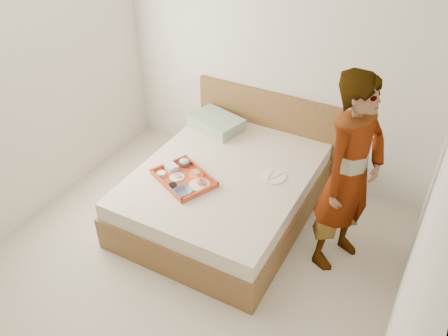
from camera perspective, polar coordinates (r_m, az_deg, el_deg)
The scene contains 17 objects.
ground at distance 4.17m, azimuth -6.22°, elevation -13.71°, with size 3.50×4.00×0.01m, color #C0B5A2.
wall_back at distance 4.83m, azimuth 6.27°, elevation 13.16°, with size 3.50×0.01×2.60m, color silver.
wall_right at distance 2.85m, azimuth 23.01°, elevation -8.81°, with size 0.01×4.00×2.60m, color silver.
bed at distance 4.60m, azimuth 0.05°, elevation -3.04°, with size 1.65×2.00×0.53m, color brown.
headboard at distance 5.20m, azimuth 5.16°, elevation 4.75°, with size 1.65×0.06×0.95m, color brown.
pillow at distance 5.07m, azimuth -0.97°, elevation 5.65°, with size 0.55×0.38×0.13m, color #97B695.
tray at distance 4.33m, azimuth -5.01°, elevation -1.25°, with size 0.56×0.41×0.05m, color #C3421E.
prawn_plate at distance 4.24m, azimuth -3.07°, elevation -2.11°, with size 0.19×0.19×0.01m, color white.
navy_bowl_big at distance 4.15m, azimuth -5.16°, elevation -3.00°, with size 0.16×0.16×0.04m, color #141642.
sauce_dish at distance 4.23m, azimuth -6.36°, elevation -2.23°, with size 0.08×0.08×0.03m, color black.
meat_plate at distance 4.35m, azimuth -5.86°, elevation -1.13°, with size 0.14×0.14×0.01m, color white.
bread_plate at distance 4.37m, azimuth -3.44°, elevation -0.82°, with size 0.14×0.14×0.01m, color orange.
salad_bowl at distance 4.51m, azimuth -4.94°, elevation 0.62°, with size 0.12×0.12×0.04m, color #141642.
plastic_tub at distance 4.45m, azimuth -6.57°, elevation 0.10°, with size 0.12×0.10×0.05m, color silver.
cheese_round at distance 4.40m, azimuth -7.79°, elevation -0.71°, with size 0.08×0.08×0.03m, color white.
dinner_plate at distance 4.39m, azimuth 6.12°, elevation -1.05°, with size 0.24×0.24×0.01m, color white.
person at distance 3.88m, azimuth 15.31°, elevation -0.96°, with size 0.67×0.44×1.83m, color beige.
Camera 1 is at (1.65, -2.13, 3.18)m, focal length 36.87 mm.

